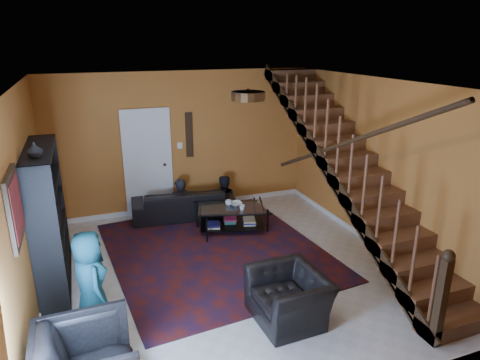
# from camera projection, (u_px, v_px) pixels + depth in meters

# --- Properties ---
(floor) EXTENTS (5.50, 5.50, 0.00)m
(floor) POSITION_uv_depth(u_px,v_px,m) (228.00, 271.00, 6.52)
(floor) COLOR beige
(floor) RESTS_ON ground
(room) EXTENTS (5.50, 5.50, 5.50)m
(room) POSITION_uv_depth(u_px,v_px,m) (128.00, 245.00, 7.24)
(room) COLOR #B36B27
(room) RESTS_ON ground
(staircase) EXTENTS (0.95, 5.02, 3.18)m
(staircase) POSITION_uv_depth(u_px,v_px,m) (353.00, 169.00, 6.79)
(staircase) COLOR brown
(staircase) RESTS_ON floor
(bookshelf) EXTENTS (0.35, 1.80, 2.00)m
(bookshelf) POSITION_uv_depth(u_px,v_px,m) (50.00, 221.00, 5.94)
(bookshelf) COLOR black
(bookshelf) RESTS_ON floor
(door) EXTENTS (0.82, 0.05, 2.05)m
(door) POSITION_uv_depth(u_px,v_px,m) (148.00, 164.00, 8.38)
(door) COLOR silver
(door) RESTS_ON floor
(framed_picture) EXTENTS (0.04, 0.74, 0.74)m
(framed_picture) POSITION_uv_depth(u_px,v_px,m) (15.00, 208.00, 4.31)
(framed_picture) COLOR maroon
(framed_picture) RESTS_ON room
(wall_hanging) EXTENTS (0.14, 0.03, 0.90)m
(wall_hanging) POSITION_uv_depth(u_px,v_px,m) (189.00, 135.00, 8.51)
(wall_hanging) COLOR black
(wall_hanging) RESTS_ON room
(ceiling_fixture) EXTENTS (0.40, 0.40, 0.10)m
(ceiling_fixture) POSITION_uv_depth(u_px,v_px,m) (248.00, 96.00, 4.95)
(ceiling_fixture) COLOR #3F2814
(ceiling_fixture) RESTS_ON room
(rug) EXTENTS (3.58, 4.01, 0.02)m
(rug) POSITION_uv_depth(u_px,v_px,m) (215.00, 250.00, 7.14)
(rug) COLOR #45120C
(rug) RESTS_ON floor
(sofa) EXTENTS (2.06, 0.98, 0.58)m
(sofa) POSITION_uv_depth(u_px,v_px,m) (183.00, 203.00, 8.43)
(sofa) COLOR black
(sofa) RESTS_ON floor
(armchair_right) EXTENTS (0.87, 0.98, 0.62)m
(armchair_right) POSITION_uv_depth(u_px,v_px,m) (289.00, 297.00, 5.33)
(armchair_right) COLOR black
(armchair_right) RESTS_ON floor
(person_adult_a) EXTENTS (0.46, 0.32, 1.24)m
(person_adult_a) POSITION_uv_depth(u_px,v_px,m) (180.00, 208.00, 8.49)
(person_adult_a) COLOR black
(person_adult_a) RESTS_ON sofa
(person_adult_b) EXTENTS (0.63, 0.52, 1.19)m
(person_adult_b) POSITION_uv_depth(u_px,v_px,m) (223.00, 203.00, 8.80)
(person_adult_b) COLOR black
(person_adult_b) RESTS_ON sofa
(person_child) EXTENTS (0.55, 0.70, 1.28)m
(person_child) POSITION_uv_depth(u_px,v_px,m) (90.00, 282.00, 5.05)
(person_child) COLOR #175158
(person_child) RESTS_ON armchair_left
(coffee_table) EXTENTS (1.36, 1.03, 0.46)m
(coffee_table) POSITION_uv_depth(u_px,v_px,m) (232.00, 217.00, 7.83)
(coffee_table) COLOR black
(coffee_table) RESTS_ON floor
(cup_a) EXTENTS (0.15, 0.15, 0.09)m
(cup_a) POSITION_uv_depth(u_px,v_px,m) (229.00, 203.00, 7.85)
(cup_a) COLOR #999999
(cup_a) RESTS_ON coffee_table
(cup_b) EXTENTS (0.13, 0.13, 0.09)m
(cup_b) POSITION_uv_depth(u_px,v_px,m) (242.00, 208.00, 7.62)
(cup_b) COLOR #999999
(cup_b) RESTS_ON coffee_table
(bowl) EXTENTS (0.25, 0.25, 0.06)m
(bowl) POSITION_uv_depth(u_px,v_px,m) (236.00, 204.00, 7.86)
(bowl) COLOR #999999
(bowl) RESTS_ON coffee_table
(vase) EXTENTS (0.18, 0.18, 0.19)m
(vase) POSITION_uv_depth(u_px,v_px,m) (35.00, 150.00, 5.14)
(vase) COLOR #999999
(vase) RESTS_ON bookshelf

